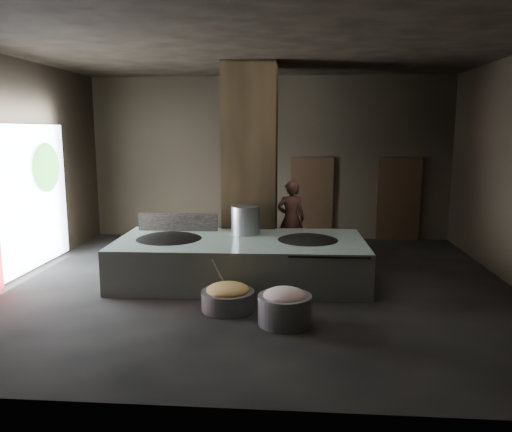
# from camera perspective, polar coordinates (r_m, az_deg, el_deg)

# --- Properties ---
(floor) EXTENTS (10.00, 9.00, 0.10)m
(floor) POSITION_cam_1_polar(r_m,az_deg,el_deg) (10.02, 0.12, -8.10)
(floor) COLOR black
(floor) RESTS_ON ground
(ceiling) EXTENTS (10.00, 9.00, 0.10)m
(ceiling) POSITION_cam_1_polar(r_m,az_deg,el_deg) (9.66, 0.14, 18.86)
(ceiling) COLOR black
(ceiling) RESTS_ON back_wall
(back_wall) EXTENTS (10.00, 0.10, 4.50)m
(back_wall) POSITION_cam_1_polar(r_m,az_deg,el_deg) (14.10, 1.55, 6.60)
(back_wall) COLOR black
(back_wall) RESTS_ON ground
(front_wall) EXTENTS (10.00, 0.10, 4.50)m
(front_wall) POSITION_cam_1_polar(r_m,az_deg,el_deg) (5.07, -3.79, 1.03)
(front_wall) COLOR black
(front_wall) RESTS_ON ground
(left_wall) EXTENTS (0.10, 9.00, 4.50)m
(left_wall) POSITION_cam_1_polar(r_m,az_deg,el_deg) (11.15, -26.81, 4.75)
(left_wall) COLOR black
(left_wall) RESTS_ON ground
(pillar) EXTENTS (1.20, 1.20, 4.50)m
(pillar) POSITION_cam_1_polar(r_m,az_deg,el_deg) (11.48, -0.64, 5.90)
(pillar) COLOR black
(pillar) RESTS_ON ground
(hearth_platform) EXTENTS (5.01, 2.48, 0.86)m
(hearth_platform) POSITION_cam_1_polar(r_m,az_deg,el_deg) (10.14, -1.77, -5.04)
(hearth_platform) COLOR #AABCAE
(hearth_platform) RESTS_ON ground
(platform_cap) EXTENTS (4.85, 2.33, 0.03)m
(platform_cap) POSITION_cam_1_polar(r_m,az_deg,el_deg) (10.05, -1.79, -2.93)
(platform_cap) COLOR black
(platform_cap) RESTS_ON hearth_platform
(wok_left) EXTENTS (1.56, 1.56, 0.43)m
(wok_left) POSITION_cam_1_polar(r_m,az_deg,el_deg) (10.28, -9.89, -3.16)
(wok_left) COLOR black
(wok_left) RESTS_ON hearth_platform
(wok_left_rim) EXTENTS (1.60, 1.60, 0.05)m
(wok_left_rim) POSITION_cam_1_polar(r_m,az_deg,el_deg) (10.26, -9.90, -2.78)
(wok_left_rim) COLOR black
(wok_left_rim) RESTS_ON hearth_platform
(wok_right) EXTENTS (1.46, 1.46, 0.41)m
(wok_right) POSITION_cam_1_polar(r_m,az_deg,el_deg) (10.06, 5.93, -3.35)
(wok_right) COLOR black
(wok_right) RESTS_ON hearth_platform
(wok_right_rim) EXTENTS (1.49, 1.49, 0.05)m
(wok_right_rim) POSITION_cam_1_polar(r_m,az_deg,el_deg) (10.04, 5.93, -2.96)
(wok_right_rim) COLOR black
(wok_right_rim) RESTS_ON hearth_platform
(stock_pot) EXTENTS (0.60, 0.60, 0.65)m
(stock_pot) POSITION_cam_1_polar(r_m,az_deg,el_deg) (10.52, -1.20, -0.61)
(stock_pot) COLOR #9D9FA5
(stock_pot) RESTS_ON hearth_platform
(splash_guard) EXTENTS (1.73, 0.10, 0.43)m
(splash_guard) POSITION_cam_1_polar(r_m,az_deg,el_deg) (10.98, -8.91, -0.82)
(splash_guard) COLOR black
(splash_guard) RESTS_ON hearth_platform
(cook) EXTENTS (0.72, 0.51, 1.86)m
(cook) POSITION_cam_1_polar(r_m,az_deg,el_deg) (11.94, 4.03, -0.37)
(cook) COLOR brown
(cook) RESTS_ON ground
(veg_basin) EXTENTS (1.16, 1.16, 0.33)m
(veg_basin) POSITION_cam_1_polar(r_m,az_deg,el_deg) (8.62, -3.22, -9.59)
(veg_basin) COLOR slate
(veg_basin) RESTS_ON ground
(veg_fill) EXTENTS (0.74, 0.74, 0.23)m
(veg_fill) POSITION_cam_1_polar(r_m,az_deg,el_deg) (8.57, -3.24, -8.42)
(veg_fill) COLOR #AAB356
(veg_fill) RESTS_ON veg_basin
(ladle) EXTENTS (0.27, 0.27, 0.64)m
(ladle) POSITION_cam_1_polar(r_m,az_deg,el_deg) (8.67, -4.10, -6.83)
(ladle) COLOR #9D9FA5
(ladle) RESTS_ON veg_basin
(meat_basin) EXTENTS (0.86, 0.86, 0.47)m
(meat_basin) POSITION_cam_1_polar(r_m,az_deg,el_deg) (8.01, 3.30, -10.62)
(meat_basin) COLOR slate
(meat_basin) RESTS_ON ground
(meat_fill) EXTENTS (0.70, 0.70, 0.27)m
(meat_fill) POSITION_cam_1_polar(r_m,az_deg,el_deg) (7.94, 3.32, -9.15)
(meat_fill) COLOR tan
(meat_fill) RESTS_ON meat_basin
(doorway_near) EXTENTS (1.18, 0.08, 2.38)m
(doorway_near) POSITION_cam_1_polar(r_m,az_deg,el_deg) (14.10, 6.38, 1.85)
(doorway_near) COLOR black
(doorway_near) RESTS_ON ground
(doorway_near_glow) EXTENTS (0.90, 0.04, 2.12)m
(doorway_near_glow) POSITION_cam_1_polar(r_m,az_deg,el_deg) (14.29, 5.66, 1.77)
(doorway_near_glow) COLOR #8C6647
(doorway_near_glow) RESTS_ON ground
(doorway_far) EXTENTS (1.18, 0.08, 2.38)m
(doorway_far) POSITION_cam_1_polar(r_m,az_deg,el_deg) (14.38, 15.99, 1.69)
(doorway_far) COLOR black
(doorway_far) RESTS_ON ground
(doorway_far_glow) EXTENTS (0.77, 0.04, 1.82)m
(doorway_far_glow) POSITION_cam_1_polar(r_m,az_deg,el_deg) (14.50, 15.36, 1.58)
(doorway_far_glow) COLOR #8C6647
(doorway_far_glow) RESTS_ON ground
(left_opening) EXTENTS (0.04, 4.20, 3.10)m
(left_opening) POSITION_cam_1_polar(r_m,az_deg,el_deg) (11.34, -25.61, 1.59)
(left_opening) COLOR white
(left_opening) RESTS_ON ground
(tree_silhouette) EXTENTS (0.28, 1.10, 1.10)m
(tree_silhouette) POSITION_cam_1_polar(r_m,az_deg,el_deg) (12.19, -22.83, 5.13)
(tree_silhouette) COLOR #194714
(tree_silhouette) RESTS_ON left_opening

